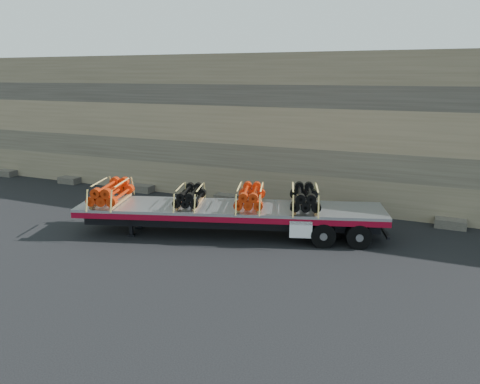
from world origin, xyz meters
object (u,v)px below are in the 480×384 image
object	(u,v)px
bundle_midrear	(250,197)
bundle_rear	(305,198)
bundle_midfront	(190,196)
bundle_front	(111,193)
trailer	(230,220)

from	to	relation	value
bundle_midrear	bundle_rear	size ratio (longest dim) A/B	0.96
bundle_midfront	bundle_midrear	bearing A→B (deg)	0.00
bundle_front	bundle_midrear	distance (m)	5.44
bundle_front	bundle_midfront	world-z (taller)	bundle_front
bundle_front	trailer	bearing A→B (deg)	0.00
bundle_front	bundle_rear	xyz separation A→B (m)	(7.12, 2.31, -0.01)
bundle_midfront	bundle_rear	xyz separation A→B (m)	(4.15, 1.35, 0.05)
bundle_front	bundle_midfront	bearing A→B (deg)	0.00
bundle_midfront	bundle_midrear	size ratio (longest dim) A/B	0.91
bundle_rear	bundle_midrear	bearing A→B (deg)	180.00
trailer	bundle_front	bearing A→B (deg)	-180.00
bundle_rear	trailer	bearing A→B (deg)	180.00
trailer	bundle_midfront	distance (m)	1.79
bundle_midfront	bundle_rear	bearing A→B (deg)	-0.00
bundle_front	bundle_midfront	distance (m)	3.12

